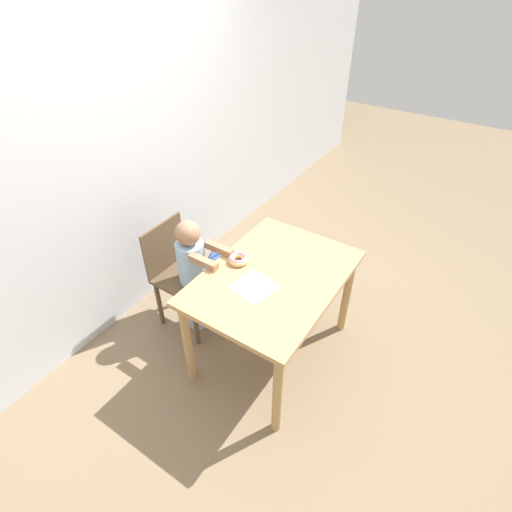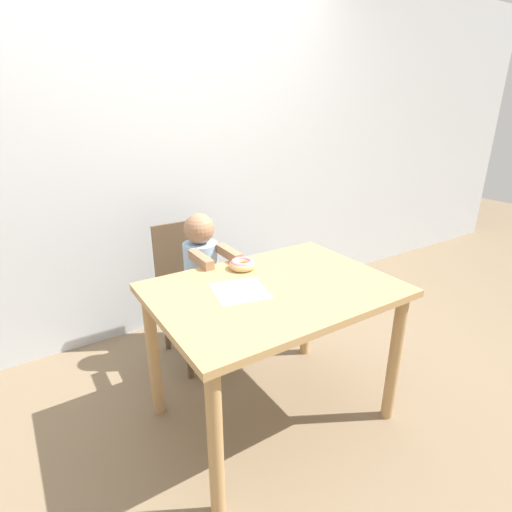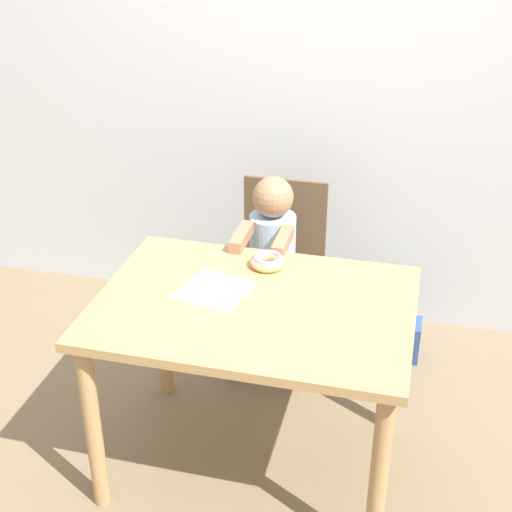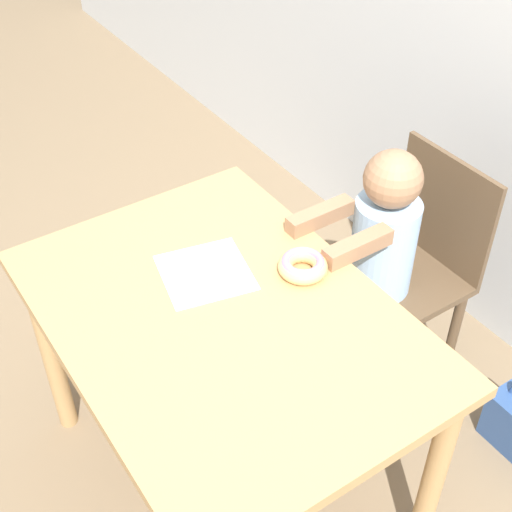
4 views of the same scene
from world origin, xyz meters
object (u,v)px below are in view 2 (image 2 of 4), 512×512
Objects in this scene: chair at (195,288)px; child_figure at (203,287)px; handbag at (256,307)px; donut at (242,264)px.

child_figure is at bearing -90.00° from chair.
donut is at bearing -127.97° from handbag.
donut is (0.06, -0.49, 0.32)m from chair.
handbag is (0.54, 0.12, -0.35)m from chair.
handbag is (0.47, 0.61, -0.67)m from donut.
donut is at bearing -79.91° from child_figure.
chair is 6.25× the size of donut.
chair reaches higher than donut.
chair reaches higher than handbag.
child_figure is (0.00, -0.12, 0.06)m from chair.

